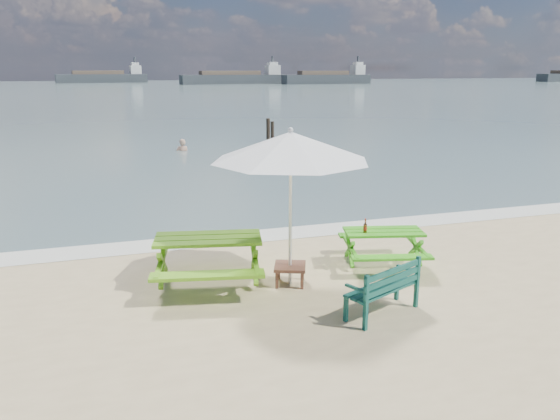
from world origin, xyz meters
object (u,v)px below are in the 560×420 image
object	(u,v)px
picnic_table_left	(209,262)
park_bench	(382,299)
swimmer	(183,157)
picnic_table_right	(383,249)
side_table	(290,274)
beer_bottle	(365,228)
patio_umbrella	(291,147)

from	to	relation	value
picnic_table_left	park_bench	world-z (taller)	picnic_table_left
picnic_table_left	park_bench	xyz separation A→B (m)	(2.29, -1.94, -0.17)
park_bench	swimmer	bearing A→B (deg)	91.96
picnic_table_left	park_bench	distance (m)	3.01
picnic_table_right	swimmer	bearing A→B (deg)	95.75
side_table	beer_bottle	world-z (taller)	beer_bottle
swimmer	patio_umbrella	bearing A→B (deg)	-91.18
picnic_table_left	beer_bottle	world-z (taller)	beer_bottle
picnic_table_right	park_bench	distance (m)	2.14
park_bench	side_table	distance (m)	1.82
picnic_table_right	side_table	xyz separation A→B (m)	(-1.96, -0.34, -0.15)
picnic_table_left	side_table	size ratio (longest dim) A/B	3.36
park_bench	side_table	world-z (taller)	park_bench
picnic_table_left	beer_bottle	size ratio (longest dim) A/B	8.81
beer_bottle	picnic_table_right	bearing A→B (deg)	1.79
park_bench	swimmer	world-z (taller)	park_bench
picnic_table_left	patio_umbrella	distance (m)	2.42
beer_bottle	swimmer	distance (m)	16.16
side_table	beer_bottle	distance (m)	1.71
picnic_table_right	swimmer	size ratio (longest dim) A/B	1.18
patio_umbrella	beer_bottle	bearing A→B (deg)	11.78
beer_bottle	swimmer	bearing A→B (deg)	94.36
picnic_table_left	patio_umbrella	bearing A→B (deg)	-16.40
side_table	patio_umbrella	world-z (taller)	patio_umbrella
side_table	beer_bottle	bearing A→B (deg)	11.78
picnic_table_left	swimmer	size ratio (longest dim) A/B	1.43
park_bench	beer_bottle	bearing A→B (deg)	71.87
picnic_table_right	side_table	distance (m)	1.99
picnic_table_left	side_table	world-z (taller)	picnic_table_left
picnic_table_right	picnic_table_left	bearing A→B (deg)	179.04
swimmer	beer_bottle	bearing A→B (deg)	-85.64
patio_umbrella	picnic_table_left	bearing A→B (deg)	163.60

